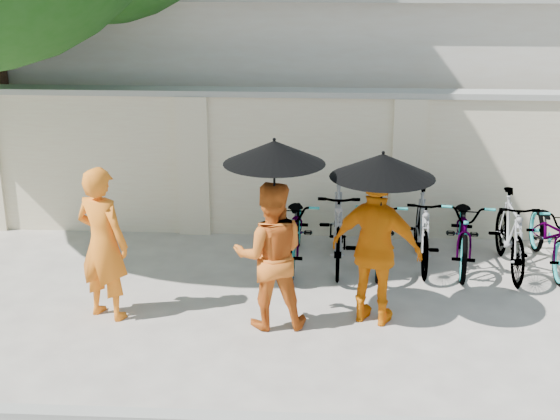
{
  "coord_description": "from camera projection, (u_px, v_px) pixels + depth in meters",
  "views": [
    {
      "loc": [
        0.83,
        -7.44,
        3.97
      ],
      "look_at": [
        0.35,
        0.94,
        1.1
      ],
      "focal_mm": 50.0,
      "sensor_mm": 36.0,
      "label": 1
    }
  ],
  "objects": [
    {
      "name": "bike_2",
      "position": [
        380.0,
        229.0,
        10.08
      ],
      "size": [
        0.74,
        1.85,
        0.95
      ],
      "primitive_type": "imported",
      "rotation": [
        0.0,
        0.0,
        -0.06
      ],
      "color": "#A6A6A8",
      "rests_on": "ground"
    },
    {
      "name": "parasol_center",
      "position": [
        274.0,
        152.0,
        7.88
      ],
      "size": [
        1.05,
        1.05,
        1.17
      ],
      "color": "black",
      "rests_on": "ground"
    },
    {
      "name": "bike_1",
      "position": [
        338.0,
        224.0,
        10.04
      ],
      "size": [
        0.54,
        1.83,
        1.1
      ],
      "primitive_type": "imported",
      "rotation": [
        0.0,
        0.0,
        -0.01
      ],
      "color": "#A6A6A8",
      "rests_on": "ground"
    },
    {
      "name": "parasol_right",
      "position": [
        383.0,
        166.0,
        8.0
      ],
      "size": [
        1.1,
        1.1,
        0.97
      ],
      "color": "black",
      "rests_on": "ground"
    },
    {
      "name": "building_behind",
      "position": [
        388.0,
        80.0,
        14.35
      ],
      "size": [
        14.0,
        6.0,
        3.2
      ],
      "primitive_type": "cube",
      "color": "beige",
      "rests_on": "ground"
    },
    {
      "name": "bike_0",
      "position": [
        296.0,
        229.0,
        10.09
      ],
      "size": [
        0.69,
        1.84,
        0.96
      ],
      "primitive_type": "imported",
      "rotation": [
        0.0,
        0.0,
        -0.03
      ],
      "color": "#A6A6A8",
      "rests_on": "ground"
    },
    {
      "name": "compound_wall",
      "position": [
        335.0,
        166.0,
        11.01
      ],
      "size": [
        20.0,
        0.3,
        2.0
      ],
      "primitive_type": "cube",
      "color": "beige",
      "rests_on": "ground"
    },
    {
      "name": "monk_right",
      "position": [
        377.0,
        250.0,
        8.38
      ],
      "size": [
        1.09,
        0.76,
        1.71
      ],
      "primitive_type": "imported",
      "rotation": [
        0.0,
        0.0,
        2.76
      ],
      "color": "orange",
      "rests_on": "ground"
    },
    {
      "name": "ground",
      "position": [
        243.0,
        334.0,
        8.36
      ],
      "size": [
        80.0,
        80.0,
        0.0
      ],
      "primitive_type": "plane",
      "color": "#BDB5A5"
    },
    {
      "name": "monk_center",
      "position": [
        270.0,
        255.0,
        8.33
      ],
      "size": [
        0.86,
        0.7,
        1.64
      ],
      "primitive_type": "imported",
      "rotation": [
        0.0,
        0.0,
        3.25
      ],
      "color": "orange",
      "rests_on": "ground"
    },
    {
      "name": "bike_4",
      "position": [
        465.0,
        230.0,
        10.04
      ],
      "size": [
        0.89,
        1.91,
        0.97
      ],
      "primitive_type": "imported",
      "rotation": [
        0.0,
        0.0,
        -0.14
      ],
      "color": "#A6A6A8",
      "rests_on": "ground"
    },
    {
      "name": "monk_left",
      "position": [
        103.0,
        244.0,
        8.51
      ],
      "size": [
        0.75,
        0.64,
        1.74
      ],
      "primitive_type": "imported",
      "rotation": [
        0.0,
        0.0,
        2.72
      ],
      "color": "orange",
      "rests_on": "ground"
    },
    {
      "name": "bike_6",
      "position": [
        550.0,
        234.0,
        9.97
      ],
      "size": [
        0.62,
        1.73,
        0.91
      ],
      "primitive_type": "imported",
      "rotation": [
        0.0,
        0.0,
        0.01
      ],
      "color": "#A6A6A8",
      "rests_on": "ground"
    },
    {
      "name": "bike_3",
      "position": [
        422.0,
        228.0,
        10.04
      ],
      "size": [
        0.53,
        1.68,
        1.0
      ],
      "primitive_type": "imported",
      "rotation": [
        0.0,
        0.0,
        -0.04
      ],
      "color": "#A6A6A8",
      "rests_on": "ground"
    },
    {
      "name": "bike_5",
      "position": [
        510.0,
        233.0,
        9.85
      ],
      "size": [
        0.51,
        1.7,
        1.02
      ],
      "primitive_type": "imported",
      "rotation": [
        0.0,
        0.0,
        -0.02
      ],
      "color": "#A6A6A8",
      "rests_on": "ground"
    }
  ]
}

